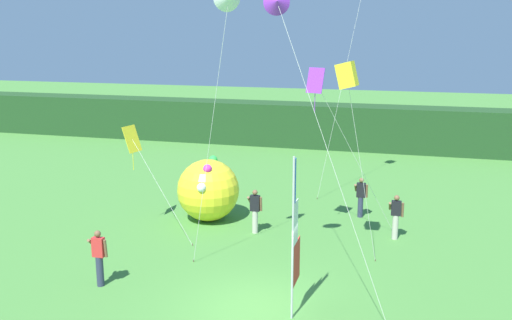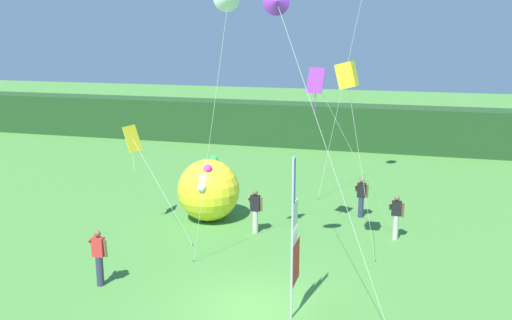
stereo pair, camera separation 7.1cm
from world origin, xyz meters
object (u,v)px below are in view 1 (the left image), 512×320
person_far_right (361,196)px  kite_purple_delta_5 (277,3)px  kite_yellow_diamond_0 (134,142)px  person_near_banner (396,216)px  person_far_left (99,256)px  kite_purple_diamond_3 (319,88)px  inflatable_balloon (208,190)px  person_mid_field (255,210)px  kite_yellow_box_4 (347,76)px  banner_flag (295,239)px

person_far_right → kite_purple_delta_5: size_ratio=0.19×
kite_yellow_diamond_0 → person_near_banner: bearing=7.8°
person_far_left → kite_purple_diamond_3: 9.21m
person_far_left → person_far_right: size_ratio=1.05×
inflatable_balloon → kite_yellow_diamond_0: size_ratio=0.65×
person_near_banner → person_mid_field: (-5.17, -0.75, 0.01)m
kite_yellow_box_4 → person_far_left: bearing=-152.9°
banner_flag → kite_purple_delta_5: kite_purple_delta_5 is taller
person_far_right → kite_purple_diamond_3: size_ratio=0.27×
person_far_left → kite_purple_delta_5: bearing=16.7°
banner_flag → person_far_left: 6.11m
person_near_banner → kite_yellow_diamond_0: (-9.81, -1.34, 2.51)m
person_near_banner → person_far_right: person_near_banner is taller
banner_flag → person_mid_field: 6.48m
person_mid_field → kite_yellow_diamond_0: kite_yellow_diamond_0 is taller
person_far_left → kite_yellow_box_4: size_ratio=0.27×
person_near_banner → kite_purple_diamond_3: kite_purple_diamond_3 is taller
person_mid_field → inflatable_balloon: (-2.23, 0.96, 0.35)m
inflatable_balloon → kite_yellow_diamond_0: kite_yellow_diamond_0 is taller
kite_yellow_box_4 → inflatable_balloon: bearing=151.5°
person_mid_field → person_far_right: person_mid_field is taller
person_mid_field → banner_flag: bearing=-65.0°
person_mid_field → kite_purple_delta_5: kite_purple_delta_5 is taller
person_near_banner → kite_yellow_box_4: kite_yellow_box_4 is taller
person_far_right → kite_purple_delta_5: kite_purple_delta_5 is taller
banner_flag → person_far_right: (1.02, 8.73, -1.25)m
person_far_right → kite_yellow_box_4: 7.38m
person_far_left → inflatable_balloon: inflatable_balloon is taller
kite_purple_delta_5 → kite_yellow_box_4: bearing=48.4°
kite_purple_diamond_3 → person_far_left: bearing=-135.0°
person_far_left → inflatable_balloon: bearing=80.7°
person_near_banner → kite_purple_delta_5: kite_purple_delta_5 is taller
kite_purple_delta_5 → kite_purple_diamond_3: bearing=82.3°
kite_yellow_box_4 → kite_yellow_diamond_0: bearing=169.1°
banner_flag → person_far_right: size_ratio=2.67×
banner_flag → kite_purple_diamond_3: kite_purple_diamond_3 is taller
kite_purple_diamond_3 → person_far_right: bearing=65.1°
kite_purple_diamond_3 → kite_yellow_box_4: 2.53m
person_far_right → kite_yellow_diamond_0: (-8.34, -3.55, 2.52)m
banner_flag → kite_yellow_diamond_0: bearing=144.7°
kite_purple_diamond_3 → banner_flag: bearing=-86.4°
person_far_right → kite_yellow_diamond_0: bearing=-156.9°
kite_yellow_diamond_0 → kite_purple_diamond_3: 7.32m
person_far_right → inflatable_balloon: (-5.93, -2.00, 0.37)m
kite_yellow_box_4 → person_near_banner: bearing=60.3°
kite_yellow_diamond_0 → kite_purple_diamond_3: kite_purple_diamond_3 is taller
person_far_left → inflatable_balloon: size_ratio=0.68×
kite_yellow_diamond_0 → kite_purple_delta_5: size_ratio=0.46×
banner_flag → person_far_left: bearing=178.8°
person_far_right → kite_yellow_box_4: kite_yellow_box_4 is taller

